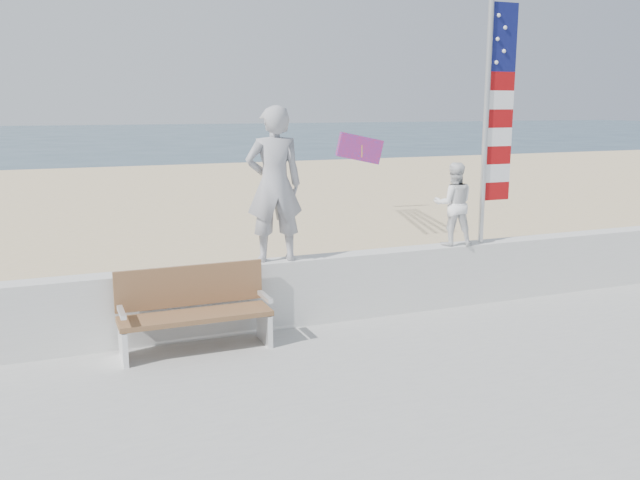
{
  "coord_description": "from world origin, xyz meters",
  "views": [
    {
      "loc": [
        -3.06,
        -6.26,
        3.08
      ],
      "look_at": [
        0.2,
        1.8,
        1.35
      ],
      "focal_mm": 38.0,
      "sensor_mm": 36.0,
      "label": 1
    }
  ],
  "objects_px": {
    "adult": "(274,185)",
    "flag": "(494,112)",
    "child": "(454,204)",
    "bench": "(194,308)"
  },
  "relations": [
    {
      "from": "child",
      "to": "flag",
      "type": "relative_size",
      "value": 0.34
    },
    {
      "from": "adult",
      "to": "flag",
      "type": "distance_m",
      "value": 3.46
    },
    {
      "from": "adult",
      "to": "child",
      "type": "bearing_deg",
      "value": -172.72
    },
    {
      "from": "bench",
      "to": "flag",
      "type": "bearing_deg",
      "value": 5.74
    },
    {
      "from": "adult",
      "to": "flag",
      "type": "relative_size",
      "value": 0.57
    },
    {
      "from": "adult",
      "to": "child",
      "type": "xyz_separation_m",
      "value": [
        2.72,
        0.0,
        -0.4
      ]
    },
    {
      "from": "child",
      "to": "bench",
      "type": "relative_size",
      "value": 0.67
    },
    {
      "from": "adult",
      "to": "bench",
      "type": "height_order",
      "value": "adult"
    },
    {
      "from": "child",
      "to": "bench",
      "type": "distance_m",
      "value": 4.05
    },
    {
      "from": "adult",
      "to": "flag",
      "type": "bearing_deg",
      "value": -172.73
    }
  ]
}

